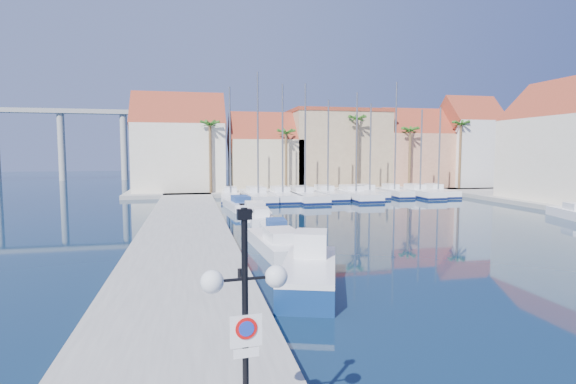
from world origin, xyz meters
TOP-DOWN VIEW (x-y plane):
  - ground at (0.00, 0.00)m, footprint 260.00×260.00m
  - quay_west at (-9.00, 13.50)m, footprint 6.00×77.00m
  - shore_north at (10.00, 48.00)m, footprint 54.00×16.00m
  - lamp_post at (-7.66, -9.58)m, footprint 1.48×0.48m
  - bollard at (-6.60, 1.41)m, footprint 0.18×0.18m
  - fishing_boat at (-3.65, 1.18)m, footprint 4.06×6.80m
  - motorboat_west_0 at (-3.58, 8.40)m, footprint 2.81×7.46m
  - motorboat_west_1 at (-3.06, 12.18)m, footprint 2.16×5.57m
  - motorboat_west_2 at (-3.13, 18.19)m, footprint 2.06×5.35m
  - motorboat_west_3 at (-3.02, 22.74)m, footprint 2.57×7.25m
  - motorboat_west_4 at (-3.72, 28.52)m, footprint 2.94×7.22m
  - motorboat_east_1 at (23.98, 15.85)m, footprint 2.89×5.41m
  - sailboat_0 at (-3.92, 36.58)m, footprint 2.79×8.24m
  - sailboat_1 at (-0.80, 35.99)m, footprint 3.19×11.21m
  - sailboat_2 at (2.14, 35.87)m, footprint 2.81×10.42m
  - sailboat_3 at (4.72, 35.28)m, footprint 3.31×11.87m
  - sailboat_4 at (8.01, 36.69)m, footprint 2.95×9.75m
  - sailboat_5 at (11.29, 35.65)m, footprint 3.11×11.63m
  - sailboat_6 at (13.74, 37.06)m, footprint 2.53×8.46m
  - sailboat_7 at (17.21, 37.12)m, footprint 2.15×8.06m
  - sailboat_8 at (20.26, 36.17)m, footprint 2.65×9.73m
  - sailboat_9 at (22.91, 36.20)m, footprint 2.58×8.55m
  - building_0 at (-10.00, 47.00)m, footprint 12.30×9.00m
  - building_1 at (2.00, 47.00)m, footprint 10.30×8.00m
  - building_2 at (13.00, 48.00)m, footprint 14.20×10.20m
  - building_3 at (25.00, 47.00)m, footprint 10.30×8.00m
  - building_4 at (34.00, 46.00)m, footprint 8.30×8.00m
  - building_6 at (32.00, 24.00)m, footprint 9.00×14.30m
  - palm_0 at (-6.00, 42.00)m, footprint 2.60×2.60m
  - palm_1 at (4.00, 42.00)m, footprint 2.60×2.60m
  - palm_2 at (14.00, 42.00)m, footprint 2.60×2.60m
  - palm_3 at (22.00, 42.00)m, footprint 2.60×2.60m
  - palm_4 at (30.00, 42.00)m, footprint 2.60×2.60m
  - viaduct at (-39.07, 82.00)m, footprint 48.00×2.20m

SIDE VIEW (x-z plane):
  - ground at x=0.00m, z-range 0.00..0.00m
  - quay_west at x=-9.00m, z-range 0.00..0.50m
  - shore_north at x=10.00m, z-range 0.00..0.50m
  - motorboat_west_0 at x=-3.58m, z-range -0.19..1.21m
  - motorboat_west_1 at x=-3.06m, z-range -0.19..1.21m
  - motorboat_west_2 at x=-3.13m, z-range -0.19..1.21m
  - motorboat_west_3 at x=-3.02m, z-range -0.19..1.21m
  - motorboat_west_4 at x=-3.72m, z-range -0.19..1.21m
  - motorboat_east_1 at x=23.98m, z-range -0.19..1.21m
  - sailboat_5 at x=11.29m, z-range -5.92..7.06m
  - sailboat_8 at x=20.26m, z-range -4.99..6.13m
  - sailboat_3 at x=4.72m, z-range -6.29..7.44m
  - sailboat_4 at x=8.01m, z-range -5.48..6.65m
  - sailboat_2 at x=2.14m, z-range -6.26..7.44m
  - sailboat_9 at x=22.91m, z-range -5.15..6.34m
  - sailboat_1 at x=-0.80m, z-range -6.90..8.09m
  - sailboat_6 at x=13.74m, z-range -5.32..6.53m
  - sailboat_0 at x=-3.92m, z-range -6.02..7.30m
  - sailboat_7 at x=17.21m, z-range -6.64..7.98m
  - bollard at x=-6.60m, z-range 0.50..0.95m
  - fishing_boat at x=-3.65m, z-range -0.38..1.88m
  - lamp_post at x=-7.66m, z-range 1.18..5.55m
  - building_1 at x=2.00m, z-range -0.20..10.80m
  - building_3 at x=25.00m, z-range -0.14..11.86m
  - building_2 at x=13.00m, z-range 0.51..12.01m
  - building_6 at x=32.00m, z-range -0.23..13.27m
  - building_0 at x=-10.00m, z-range -0.23..13.27m
  - building_4 at x=34.00m, z-range -0.03..13.97m
  - palm_1 at x=4.00m, z-range 3.56..12.71m
  - palm_3 at x=22.00m, z-range 3.78..13.43m
  - palm_0 at x=-6.00m, z-range 4.00..14.15m
  - palm_4 at x=30.00m, z-range 4.22..14.87m
  - palm_2 at x=14.00m, z-range 4.44..15.59m
  - viaduct at x=-39.07m, z-range 3.02..17.47m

